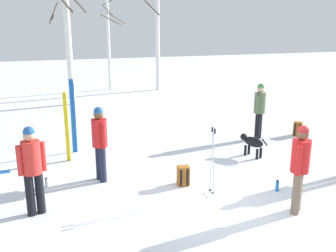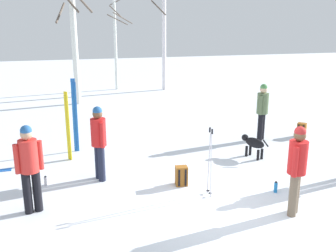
# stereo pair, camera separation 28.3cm
# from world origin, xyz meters

# --- Properties ---
(ground_plane) EXTENTS (60.00, 60.00, 0.00)m
(ground_plane) POSITION_xyz_m (0.00, 0.00, 0.00)
(ground_plane) COLOR white
(person_0) EXTENTS (0.50, 0.34, 1.72)m
(person_0) POSITION_xyz_m (-3.55, 0.96, 0.98)
(person_0) COLOR black
(person_0) RESTS_ON ground_plane
(person_1) EXTENTS (0.40, 0.39, 1.72)m
(person_1) POSITION_xyz_m (2.84, 3.90, 0.98)
(person_1) COLOR black
(person_1) RESTS_ON ground_plane
(person_2) EXTENTS (0.39, 0.40, 1.72)m
(person_2) POSITION_xyz_m (1.17, -0.42, 0.98)
(person_2) COLOR #72604C
(person_2) RESTS_ON ground_plane
(person_3) EXTENTS (0.34, 0.50, 1.72)m
(person_3) POSITION_xyz_m (-2.17, 2.17, 0.98)
(person_3) COLOR #1E2338
(person_3) RESTS_ON ground_plane
(dog) EXTENTS (0.44, 0.84, 0.57)m
(dog) POSITION_xyz_m (1.89, 2.57, 0.39)
(dog) COLOR black
(dog) RESTS_ON ground_plane
(ski_pair_planted_0) EXTENTS (0.15, 0.05, 2.03)m
(ski_pair_planted_0) POSITION_xyz_m (-2.60, 4.31, 1.01)
(ski_pair_planted_0) COLOR blue
(ski_pair_planted_0) RESTS_ON ground_plane
(ski_pair_planted_1) EXTENTS (0.10, 0.11, 1.81)m
(ski_pair_planted_1) POSITION_xyz_m (-2.81, 3.67, 0.90)
(ski_pair_planted_1) COLOR yellow
(ski_pair_planted_1) RESTS_ON ground_plane
(ski_poles_0) EXTENTS (0.07, 0.23, 1.46)m
(ski_poles_0) POSITION_xyz_m (-0.07, 0.74, 0.78)
(ski_poles_0) COLOR #B2B2BC
(ski_poles_0) RESTS_ON ground_plane
(backpack_0) EXTENTS (0.28, 0.31, 0.44)m
(backpack_0) POSITION_xyz_m (-0.48, 1.37, 0.21)
(backpack_0) COLOR #99591E
(backpack_0) RESTS_ON ground_plane
(backpack_1) EXTENTS (0.34, 0.34, 0.44)m
(backpack_1) POSITION_xyz_m (4.22, 3.84, 0.21)
(backpack_1) COLOR #99591E
(backpack_1) RESTS_ON ground_plane
(water_bottle_0) EXTENTS (0.07, 0.07, 0.25)m
(water_bottle_0) POSITION_xyz_m (1.34, 0.48, 0.12)
(water_bottle_0) COLOR #1E72BF
(water_bottle_0) RESTS_ON ground_plane
(water_bottle_1) EXTENTS (0.07, 0.07, 0.21)m
(water_bottle_1) POSITION_xyz_m (-3.37, 2.17, 0.10)
(water_bottle_1) COLOR silver
(water_bottle_1) RESTS_ON ground_plane
(birch_tree_1) EXTENTS (1.55, 1.54, 5.99)m
(birch_tree_1) POSITION_xyz_m (-2.27, 10.63, 3.10)
(birch_tree_1) COLOR silver
(birch_tree_1) RESTS_ON ground_plane
(birch_tree_2) EXTENTS (1.46, 1.90, 5.84)m
(birch_tree_2) POSITION_xyz_m (-0.12, 13.74, 3.04)
(birch_tree_2) COLOR silver
(birch_tree_2) RESTS_ON ground_plane
(birch_tree_3) EXTENTS (1.12, 1.13, 5.82)m
(birch_tree_3) POSITION_xyz_m (2.21, 12.99, 3.03)
(birch_tree_3) COLOR silver
(birch_tree_3) RESTS_ON ground_plane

